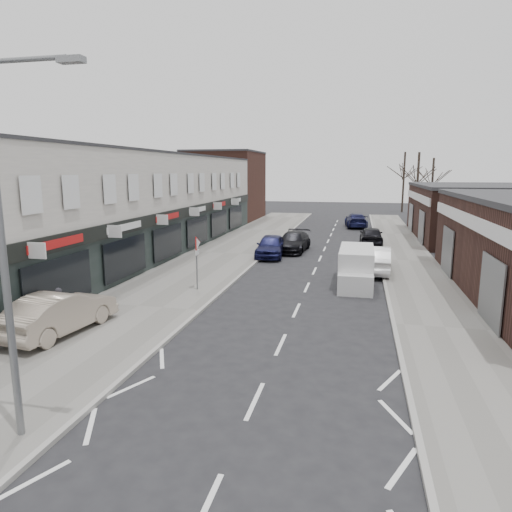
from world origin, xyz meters
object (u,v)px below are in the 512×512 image
Objects in this scene: street_lamp at (8,234)px; sedan_on_pavement at (60,312)px; pedestrian at (60,307)px; warning_sign at (197,248)px; parked_car_right_b at (371,236)px; parked_car_left_a at (271,246)px; white_van at (356,267)px; parked_car_left_b at (293,242)px; parked_car_right_c at (356,220)px; parked_car_right_a at (375,259)px.

sedan_on_pavement is at bearing 119.70° from street_lamp.
sedan_on_pavement is at bearing 108.56° from pedestrian.
warning_sign is 7.22m from pedestrian.
pedestrian reaches higher than parked_car_right_b.
parked_car_left_a is at bearing 79.92° from warning_sign.
white_van is 13.42m from parked_car_right_b.
street_lamp is 8.33m from pedestrian.
warning_sign is 0.55× the size of parked_car_left_b.
parked_car_right_c is at bearing -98.61° from sedan_on_pavement.
parked_car_left_b is at bearing 61.45° from parked_car_left_a.
parked_car_right_a is (8.03, 19.14, -3.83)m from street_lamp.
sedan_on_pavement is at bearing -102.54° from parked_car_left_b.
parked_car_left_b is (5.69, 19.30, -0.16)m from sedan_on_pavement.
white_van is at bearing 84.65° from parked_car_right_c.
parked_car_right_c is at bearing 70.20° from parked_car_left_a.
parked_car_right_a reaches higher than parked_car_left_b.
street_lamp is 21.11m from parked_car_right_a.
street_lamp is 23.05m from parked_car_left_a.
white_van reaches higher than pedestrian.
parked_car_left_a is (1.13, 22.70, -3.85)m from street_lamp.
warning_sign reaches higher than parked_car_right_b.
parked_car_right_a is (6.90, -3.56, 0.02)m from parked_car_left_a.
parked_car_left_a reaches higher than parked_car_right_b.
parked_car_right_a is at bearing -30.22° from parked_car_left_a.
warning_sign is 29.35m from parked_car_right_c.
parked_car_left_a is at bearing -97.61° from sedan_on_pavement.
sedan_on_pavement is at bearing 68.19° from parked_car_right_c.
white_van is at bearing 66.60° from street_lamp.
parked_car_left_b is 8.32m from parked_car_right_a.
parked_car_left_b is at bearing -99.07° from sedan_on_pavement.
parked_car_right_c is (7.36, 28.38, -1.46)m from warning_sign.
warning_sign is at bearing -104.25° from sedan_on_pavement.
white_van is 1.07× the size of sedan_on_pavement.
pedestrian is at bearing 62.33° from parked_car_right_b.
street_lamp reaches higher than white_van.
street_lamp is at bearing -91.38° from parked_car_left_b.
street_lamp is at bearing 102.14° from pedestrian.
parked_car_left_a reaches higher than parked_car_right_c.
parked_car_right_a is at bearing 70.98° from white_van.
warning_sign is 0.56× the size of parked_car_right_a.
white_van is 1.11× the size of parked_car_right_b.
street_lamp is 1.67× the size of parked_car_right_a.
parked_car_right_c reaches higher than parked_car_left_b.
pedestrian is at bearing -116.07° from warning_sign.
sedan_on_pavement reaches higher than parked_car_right_b.
sedan_on_pavement reaches higher than parked_car_left_a.
white_van is (7.58, 3.25, -1.30)m from warning_sign.
warning_sign is 18.80m from parked_car_right_b.
parked_car_right_c is at bearing -124.96° from pedestrian.
parked_car_left_a is (-5.82, 6.65, -0.14)m from white_van.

